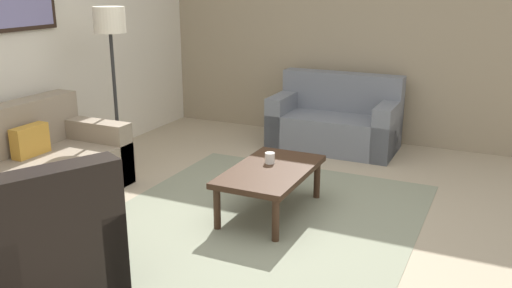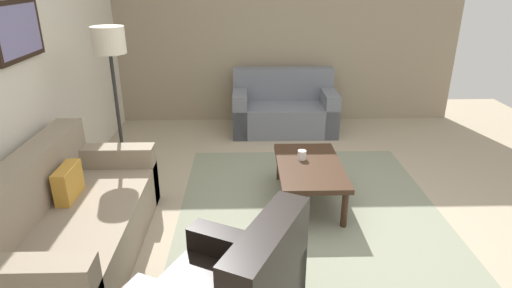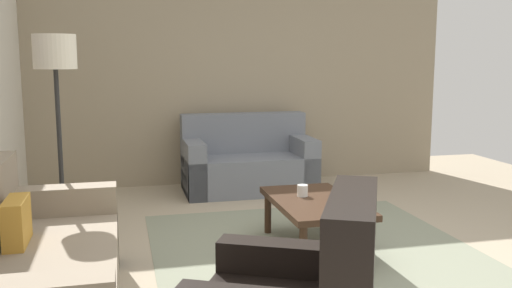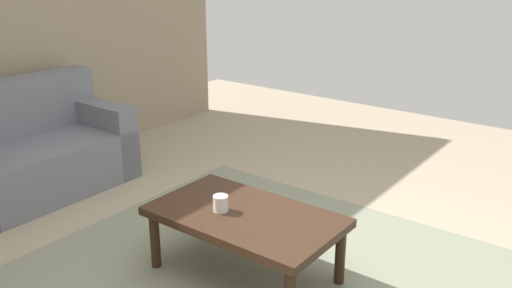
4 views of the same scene
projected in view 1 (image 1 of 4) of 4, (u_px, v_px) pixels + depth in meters
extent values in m
plane|color=tan|center=(253.00, 227.00, 4.53)|extent=(8.00, 8.00, 0.00)
cube|color=silver|center=(6.00, 42.00, 5.18)|extent=(6.00, 0.12, 2.80)
cube|color=gray|center=(357.00, 27.00, 6.72)|extent=(0.12, 5.20, 2.80)
cube|color=gray|center=(253.00, 226.00, 4.53)|extent=(3.19, 2.56, 0.01)
cube|color=gray|center=(23.00, 187.00, 4.81)|extent=(1.97, 0.92, 0.42)
cube|color=gray|center=(91.00, 149.00, 5.55)|extent=(0.20, 0.92, 0.62)
cube|color=gold|center=(30.00, 141.00, 4.97)|extent=(0.36, 0.12, 0.28)
cube|color=slate|center=(334.00, 131.00, 6.57)|extent=(0.81, 1.48, 0.42)
cube|color=slate|center=(341.00, 108.00, 6.75)|extent=(0.24, 1.48, 0.88)
cube|color=slate|center=(285.00, 118.00, 6.80)|extent=(0.81, 0.20, 0.62)
cube|color=slate|center=(387.00, 130.00, 6.28)|extent=(0.81, 0.20, 0.62)
cube|color=black|center=(45.00, 263.00, 3.51)|extent=(1.07, 1.07, 0.44)
cube|color=black|center=(57.00, 245.00, 3.21)|extent=(0.81, 0.53, 0.95)
cube|color=black|center=(92.00, 238.00, 3.68)|extent=(0.50, 0.79, 0.60)
cylinder|color=#382316|center=(276.00, 220.00, 4.23)|extent=(0.06, 0.06, 0.36)
cylinder|color=#382316|center=(317.00, 180.00, 5.08)|extent=(0.06, 0.06, 0.36)
cylinder|color=#382316|center=(217.00, 209.00, 4.45)|extent=(0.06, 0.06, 0.36)
cylinder|color=#382316|center=(266.00, 172.00, 5.29)|extent=(0.06, 0.06, 0.36)
cube|color=#382316|center=(271.00, 171.00, 4.71)|extent=(1.10, 0.64, 0.05)
cylinder|color=white|center=(270.00, 158.00, 4.82)|extent=(0.09, 0.09, 0.09)
cylinder|color=black|center=(121.00, 166.00, 5.95)|extent=(0.28, 0.28, 0.03)
cylinder|color=#262626|center=(116.00, 103.00, 5.74)|extent=(0.04, 0.04, 1.45)
cylinder|color=beige|center=(109.00, 20.00, 5.49)|extent=(0.32, 0.32, 0.26)
cube|color=black|center=(24.00, 4.00, 5.21)|extent=(0.75, 0.04, 0.49)
cube|color=#7A75A8|center=(25.00, 4.00, 5.20)|extent=(0.67, 0.01, 0.41)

